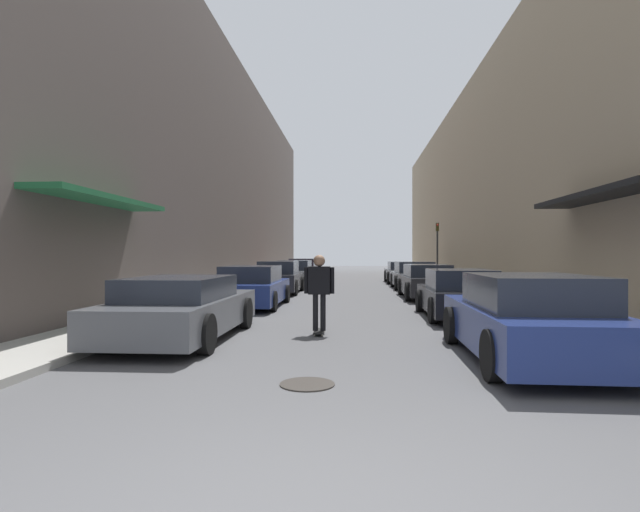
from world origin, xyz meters
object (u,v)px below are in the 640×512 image
Objects in this scene: parked_car_right_3 at (414,276)px; skateboarder at (319,285)px; parked_car_right_2 at (426,282)px; parked_car_right_4 at (403,272)px; parked_car_left_4 at (303,270)px; traffic_light at (437,245)px; parked_car_right_0 at (528,319)px; parked_car_left_2 at (279,278)px; parked_car_left_0 at (182,308)px; parked_car_right_1 at (459,294)px; parked_car_left_3 at (295,273)px; manhole_cover at (307,384)px; parked_car_left_1 at (253,287)px.

skateboarder is (-3.55, -13.92, 0.38)m from parked_car_right_3.
parked_car_right_4 is at bearing 89.38° from parked_car_right_2.
parked_car_left_4 is 8.50m from traffic_light.
parked_car_right_3 is at bearing 89.55° from parked_car_right_0.
parked_car_left_2 is 0.95× the size of parked_car_right_2.
parked_car_right_1 is (6.07, 3.77, 0.00)m from parked_car_left_0.
manhole_cover is at bearing -82.67° from parked_car_left_3.
parked_car_left_4 is at bearing 104.37° from parked_car_right_0.
parked_car_left_3 is at bearing 98.68° from skateboarder.
parked_car_right_0 reaches higher than manhole_cover.
parked_car_right_2 is at bearing 89.97° from parked_car_right_0.
parked_car_left_1 is 14.76m from traffic_light.
parked_car_right_1 is 16.01m from parked_car_right_4.
parked_car_left_2 is at bearing 89.45° from parked_car_left_0.
parked_car_right_2 is at bearing 30.50° from parked_car_left_1.
skateboarder reaches higher than parked_car_left_4.
parked_car_right_4 is at bearing 81.58° from manhole_cover.
parked_car_right_0 reaches higher than parked_car_right_1.
parked_car_right_1 is 14.95m from traffic_light.
parked_car_left_4 is at bearing 131.48° from parked_car_right_3.
parked_car_left_4 is (-0.00, 15.50, 0.04)m from parked_car_left_1.
parked_car_left_4 reaches higher than parked_car_right_2.
parked_car_left_2 is at bearing 126.99° from parked_car_right_1.
parked_car_left_0 is 21.59m from parked_car_left_4.
traffic_light is at bearing 41.34° from parked_car_left_2.
parked_car_left_3 is (0.20, 16.66, 0.05)m from parked_car_left_0.
parked_car_right_2 is (6.04, 9.58, 0.02)m from parked_car_left_0.
parked_car_right_4 is at bearing -16.69° from parked_car_left_4.
parked_car_right_4 reaches higher than parked_car_left_0.
parked_car_right_2 is at bearing 75.57° from manhole_cover.
parked_car_right_2 is (5.93, 3.49, 0.01)m from parked_car_left_1.
parked_car_left_4 is 6.31m from parked_car_right_4.
parked_car_right_2 is at bearing -19.45° from parked_car_left_2.
parked_car_right_2 reaches higher than parked_car_left_0.
parked_car_right_0 is at bearing -95.30° from traffic_light.
parked_car_right_2 is 5.17m from parked_car_right_3.
parked_car_right_0 is at bearing -72.21° from parked_car_left_3.
manhole_cover is (-3.28, -1.66, -0.64)m from parked_car_right_0.
skateboarder is (2.50, -5.26, 0.39)m from parked_car_left_1.
parked_car_right_2 is 9.41m from skateboarder.
manhole_cover is (2.56, -19.86, -0.64)m from parked_car_left_3.
parked_car_left_0 is 1.05× the size of parked_car_right_2.
parked_car_left_4 reaches higher than parked_car_left_3.
parked_car_left_1 is (0.12, 6.09, 0.01)m from parked_car_left_0.
parked_car_left_0 is 1.11× the size of parked_car_left_2.
skateboarder is at bearing -64.59° from parked_car_left_1.
parked_car_left_1 is at bearing -113.80° from parked_car_right_4.
parked_car_right_1 is at bearing -90.52° from parked_car_right_3.
parked_car_right_3 is 4.43m from traffic_light.
parked_car_right_4 is at bearing 79.42° from skateboarder.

